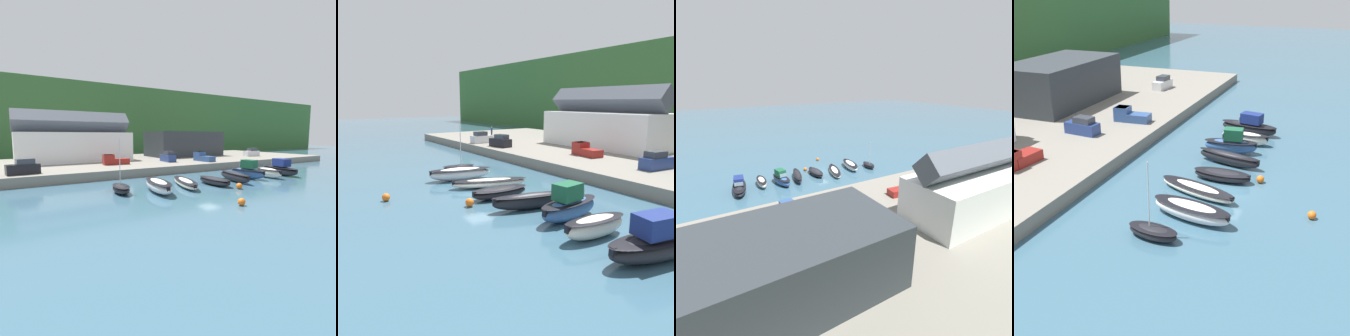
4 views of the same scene
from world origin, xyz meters
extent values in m
plane|color=#385B70|center=(0.00, 0.00, 0.00)|extent=(320.00, 320.00, 0.00)
cube|color=gray|center=(0.00, 28.58, 0.71)|extent=(100.33, 31.73, 1.42)
cube|color=white|center=(-9.89, 30.59, 4.42)|extent=(22.11, 8.80, 6.00)
cube|color=#515660|center=(-9.89, 30.59, 9.59)|extent=(22.55, 4.35, 4.35)
ellipsoid|color=black|center=(-10.87, 3.10, 0.51)|extent=(2.24, 4.45, 1.03)
ellipsoid|color=black|center=(-10.87, 3.10, 0.87)|extent=(2.32, 4.54, 0.12)
cylinder|color=silver|center=(-10.83, 3.42, 3.75)|extent=(0.10, 0.10, 5.46)
ellipsoid|color=silver|center=(-6.79, 1.37, 0.76)|extent=(3.63, 7.65, 1.52)
ellipsoid|color=black|center=(-6.79, 1.37, 1.29)|extent=(3.74, 7.81, 0.12)
cube|color=black|center=(-7.51, -2.06, 1.06)|extent=(0.41, 0.35, 0.56)
ellipsoid|color=white|center=(-1.98, 2.54, 0.48)|extent=(4.46, 8.50, 0.95)
ellipsoid|color=black|center=(-1.98, 2.54, 0.81)|extent=(4.59, 8.69, 0.12)
cube|color=black|center=(-3.21, -1.21, 0.67)|extent=(0.43, 0.38, 0.56)
ellipsoid|color=black|center=(2.06, 1.31, 0.53)|extent=(2.23, 5.95, 1.06)
ellipsoid|color=black|center=(2.06, 1.31, 0.90)|extent=(2.32, 6.07, 0.12)
cube|color=black|center=(1.98, -1.49, 0.74)|extent=(0.37, 0.29, 0.56)
ellipsoid|color=black|center=(6.47, 1.85, 0.73)|extent=(3.13, 7.52, 1.46)
ellipsoid|color=black|center=(6.47, 1.85, 1.24)|extent=(3.22, 7.67, 0.12)
cube|color=black|center=(5.64, -1.56, 1.02)|extent=(0.42, 0.36, 0.56)
ellipsoid|color=#33568E|center=(10.14, 2.70, 0.84)|extent=(2.80, 6.31, 1.68)
ellipsoid|color=black|center=(10.14, 2.70, 1.43)|extent=(2.90, 6.44, 0.12)
cube|color=#195638|center=(10.18, 2.40, 2.34)|extent=(1.78, 2.31, 1.32)
cube|color=#8CA5B2|center=(10.02, 3.61, 2.14)|extent=(1.37, 0.28, 0.66)
cube|color=black|center=(10.51, -0.17, 1.18)|extent=(0.39, 0.32, 0.56)
ellipsoid|color=white|center=(13.76, 1.58, 0.79)|extent=(1.92, 5.26, 1.58)
ellipsoid|color=black|center=(13.76, 1.58, 1.34)|extent=(1.99, 5.37, 0.12)
cube|color=black|center=(13.60, -0.87, 1.11)|extent=(0.38, 0.30, 0.56)
ellipsoid|color=black|center=(18.00, 2.47, 0.78)|extent=(3.57, 7.86, 1.55)
ellipsoid|color=black|center=(18.00, 2.47, 1.32)|extent=(3.69, 8.03, 0.12)
cube|color=navy|center=(17.93, 2.10, 2.20)|extent=(2.12, 2.91, 1.29)
cube|color=black|center=(17.34, -1.07, 1.09)|extent=(0.41, 0.34, 0.56)
cube|color=navy|center=(6.42, 20.49, 2.12)|extent=(2.20, 4.35, 1.40)
cube|color=#333842|center=(6.39, 20.18, 3.20)|extent=(1.75, 2.45, 0.76)
cube|color=silver|center=(-26.85, 15.75, 2.12)|extent=(1.88, 4.23, 1.40)
cube|color=#333842|center=(-26.85, 15.44, 3.20)|extent=(1.57, 2.34, 0.76)
cube|color=black|center=(-20.26, 15.74, 2.12)|extent=(4.41, 2.37, 1.40)
cube|color=#333842|center=(-19.95, 15.78, 3.20)|extent=(2.50, 1.84, 0.76)
cube|color=maroon|center=(-4.15, 20.76, 1.97)|extent=(3.70, 2.36, 1.10)
cube|color=maroon|center=(-6.16, 20.97, 2.37)|extent=(2.08, 2.09, 1.90)
cube|color=#2D333D|center=(-6.16, 20.97, 3.07)|extent=(1.80, 1.96, 0.50)
cylinder|color=#232838|center=(-36.50, 23.80, 1.84)|extent=(0.32, 0.32, 0.85)
cylinder|color=navy|center=(-36.50, 23.80, 2.79)|extent=(0.40, 0.40, 1.05)
sphere|color=tan|center=(-36.50, 23.80, 3.44)|extent=(0.24, 0.24, 0.24)
cylinder|color=brown|center=(-29.68, 17.32, 1.56)|extent=(0.12, 0.12, 0.28)
ellipsoid|color=brown|center=(-29.68, 17.32, 1.88)|extent=(0.51, 0.85, 0.36)
sphere|color=brown|center=(-29.78, 16.97, 1.99)|extent=(0.22, 0.22, 0.22)
sphere|color=orange|center=(2.91, -2.46, 0.39)|extent=(0.77, 0.77, 0.77)
sphere|color=orange|center=(-3.00, -8.26, 0.37)|extent=(0.74, 0.74, 0.74)
camera|label=1|loc=(-22.15, -25.56, 6.75)|focal=28.00mm
camera|label=2|loc=(28.04, -15.34, 9.26)|focal=35.00mm
camera|label=3|loc=(24.49, 50.43, 19.74)|focal=28.00mm
camera|label=4|loc=(-40.13, -10.81, 19.33)|focal=50.00mm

